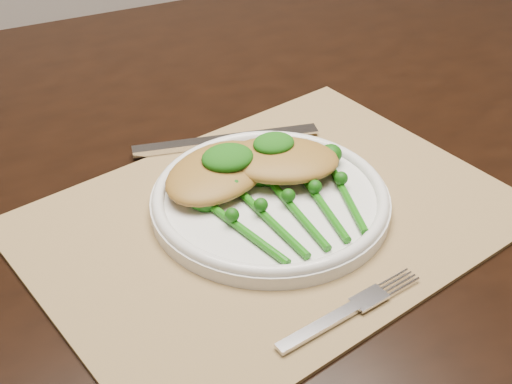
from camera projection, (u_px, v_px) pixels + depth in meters
name	position (u px, v px, depth m)	size (l,w,h in m)	color
dining_table	(259.00, 334.00, 1.11)	(1.65, 0.99, 0.75)	black
placemat	(271.00, 219.00, 0.74)	(0.49, 0.36, 0.00)	#93764B
dinner_plate	(270.00, 199.00, 0.75)	(0.25, 0.25, 0.02)	silver
knife	(208.00, 142.00, 0.85)	(0.23, 0.05, 0.01)	silver
fork	(358.00, 305.00, 0.63)	(0.16, 0.05, 0.00)	silver
chicken_fillet_left	(218.00, 172.00, 0.76)	(0.13, 0.09, 0.03)	olive
chicken_fillet_right	(280.00, 160.00, 0.77)	(0.13, 0.09, 0.03)	olive
pesto_dollop_left	(227.00, 158.00, 0.75)	(0.06, 0.05, 0.02)	#0D4409
pesto_dollop_right	(274.00, 143.00, 0.77)	(0.05, 0.04, 0.02)	#0D4409
broccolini_bundle	(297.00, 212.00, 0.72)	(0.16, 0.18, 0.04)	#15610C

